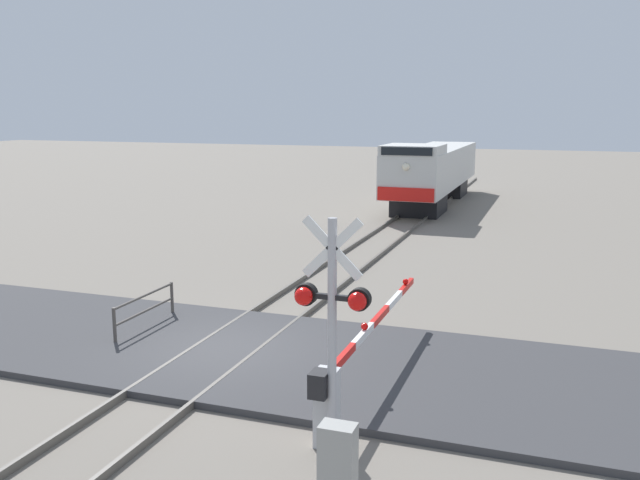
% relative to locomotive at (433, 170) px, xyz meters
% --- Properties ---
extents(ground_plane, '(160.00, 160.00, 0.00)m').
position_rel_locomotive_xyz_m(ground_plane, '(0.00, -25.38, -1.92)').
color(ground_plane, slate).
extents(rail_track_left, '(0.08, 80.00, 0.15)m').
position_rel_locomotive_xyz_m(rail_track_left, '(-0.72, -25.38, -1.84)').
color(rail_track_left, '#59544C').
rests_on(rail_track_left, ground_plane).
extents(rail_track_right, '(0.08, 80.00, 0.15)m').
position_rel_locomotive_xyz_m(rail_track_right, '(0.72, -25.38, -1.84)').
color(rail_track_right, '#59544C').
rests_on(rail_track_right, ground_plane).
extents(road_surface, '(36.00, 5.45, 0.14)m').
position_rel_locomotive_xyz_m(road_surface, '(0.00, -25.38, -1.85)').
color(road_surface, '#38383A').
rests_on(road_surface, ground_plane).
extents(locomotive, '(2.82, 14.81, 3.63)m').
position_rel_locomotive_xyz_m(locomotive, '(0.00, 0.00, 0.00)').
color(locomotive, black).
rests_on(locomotive, ground_plane).
extents(crossing_signal, '(1.18, 0.33, 3.83)m').
position_rel_locomotive_xyz_m(crossing_signal, '(3.68, -28.94, 0.44)').
color(crossing_signal, '#ADADB2').
rests_on(crossing_signal, ground_plane).
extents(crossing_gate, '(0.36, 6.98, 1.41)m').
position_rel_locomotive_xyz_m(crossing_gate, '(3.48, -27.58, -1.02)').
color(crossing_gate, silver).
rests_on(crossing_gate, ground_plane).
extents(utility_cabinet, '(0.46, 0.32, 1.49)m').
position_rel_locomotive_xyz_m(utility_cabinet, '(4.35, -30.71, -1.17)').
color(utility_cabinet, '#999993').
rests_on(utility_cabinet, ground_plane).
extents(guard_railing, '(0.08, 2.52, 0.95)m').
position_rel_locomotive_xyz_m(guard_railing, '(-2.55, -24.64, -1.30)').
color(guard_railing, '#4C4742').
rests_on(guard_railing, ground_plane).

